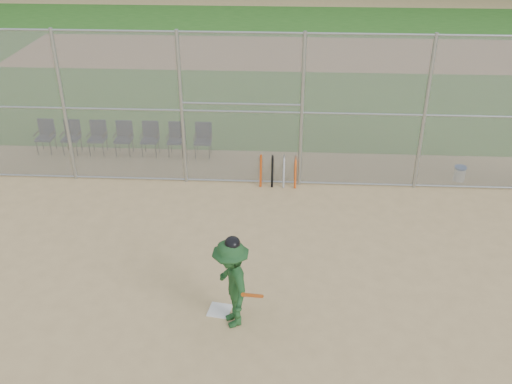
# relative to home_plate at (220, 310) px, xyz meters

# --- Properties ---
(ground) EXTENTS (100.00, 100.00, 0.00)m
(ground) POSITION_rel_home_plate_xyz_m (0.53, 0.14, -0.01)
(ground) COLOR tan
(ground) RESTS_ON ground
(grass_strip) EXTENTS (100.00, 100.00, 0.00)m
(grass_strip) POSITION_rel_home_plate_xyz_m (0.53, 18.14, -0.00)
(grass_strip) COLOR #2A621D
(grass_strip) RESTS_ON ground
(dirt_patch_far) EXTENTS (24.00, 24.00, 0.00)m
(dirt_patch_far) POSITION_rel_home_plate_xyz_m (0.53, 18.14, -0.00)
(dirt_patch_far) COLOR tan
(dirt_patch_far) RESTS_ON ground
(backstop_fence) EXTENTS (16.09, 0.09, 4.00)m
(backstop_fence) POSITION_rel_home_plate_xyz_m (0.53, 5.14, 2.06)
(backstop_fence) COLOR gray
(backstop_fence) RESTS_ON ground
(home_plate) EXTENTS (0.47, 0.47, 0.02)m
(home_plate) POSITION_rel_home_plate_xyz_m (0.00, 0.00, 0.00)
(home_plate) COLOR silver
(home_plate) RESTS_ON ground
(batter_at_plate) EXTENTS (1.08, 1.38, 1.83)m
(batter_at_plate) POSITION_rel_home_plate_xyz_m (0.27, -0.29, 0.88)
(batter_at_plate) COLOR #1D4821
(batter_at_plate) RESTS_ON ground
(water_cooler) EXTENTS (0.32, 0.32, 0.40)m
(water_cooler) POSITION_rel_home_plate_xyz_m (5.81, 5.60, 0.19)
(water_cooler) COLOR white
(water_cooler) RESTS_ON ground
(spare_bats) EXTENTS (0.96, 0.37, 0.83)m
(spare_bats) POSITION_rel_home_plate_xyz_m (0.98, 5.04, 0.40)
(spare_bats) COLOR #D84C14
(spare_bats) RESTS_ON ground
(chair_0) EXTENTS (0.54, 0.52, 0.96)m
(chair_0) POSITION_rel_home_plate_xyz_m (-5.86, 6.74, 0.47)
(chair_0) COLOR #0E1936
(chair_0) RESTS_ON ground
(chair_1) EXTENTS (0.54, 0.52, 0.96)m
(chair_1) POSITION_rel_home_plate_xyz_m (-5.08, 6.74, 0.47)
(chair_1) COLOR #0E1936
(chair_1) RESTS_ON ground
(chair_2) EXTENTS (0.54, 0.52, 0.96)m
(chair_2) POSITION_rel_home_plate_xyz_m (-4.31, 6.74, 0.47)
(chair_2) COLOR #0E1936
(chair_2) RESTS_ON ground
(chair_3) EXTENTS (0.54, 0.52, 0.96)m
(chair_3) POSITION_rel_home_plate_xyz_m (-3.54, 6.74, 0.47)
(chair_3) COLOR #0E1936
(chair_3) RESTS_ON ground
(chair_4) EXTENTS (0.54, 0.52, 0.96)m
(chair_4) POSITION_rel_home_plate_xyz_m (-2.77, 6.74, 0.47)
(chair_4) COLOR #0E1936
(chair_4) RESTS_ON ground
(chair_5) EXTENTS (0.54, 0.52, 0.96)m
(chair_5) POSITION_rel_home_plate_xyz_m (-2.00, 6.74, 0.47)
(chair_5) COLOR #0E1936
(chair_5) RESTS_ON ground
(chair_6) EXTENTS (0.54, 0.52, 0.96)m
(chair_6) POSITION_rel_home_plate_xyz_m (-1.22, 6.74, 0.47)
(chair_6) COLOR #0E1936
(chair_6) RESTS_ON ground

